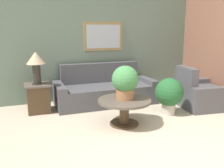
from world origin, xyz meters
name	(u,v)px	position (x,y,z in m)	size (l,w,h in m)	color
ground_plane	(175,154)	(0.00, 0.00, 0.00)	(20.00, 20.00, 0.00)	#BCAD93
wall_back	(103,44)	(0.00, 3.09, 1.30)	(6.55, 0.09, 2.60)	slate
couch_main	(105,91)	(-0.14, 2.56, 0.28)	(2.21, 0.92, 0.88)	#4C4C51
armchair	(199,94)	(1.68, 1.61, 0.27)	(1.00, 1.12, 0.88)	#4C4C51
coffee_table	(124,106)	(-0.24, 1.22, 0.33)	(0.93, 0.93, 0.46)	#4C3823
side_table	(38,98)	(-1.59, 2.44, 0.30)	(0.51, 0.51, 0.58)	#4C3823
table_lamp	(36,62)	(-1.59, 2.44, 1.02)	(0.37, 0.37, 0.64)	#2D2823
potted_plant_on_table	(125,81)	(-0.21, 1.26, 0.77)	(0.46, 0.46, 0.59)	#9E6B42
potted_plant_floor	(169,94)	(0.80, 1.42, 0.42)	(0.55, 0.55, 0.72)	beige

